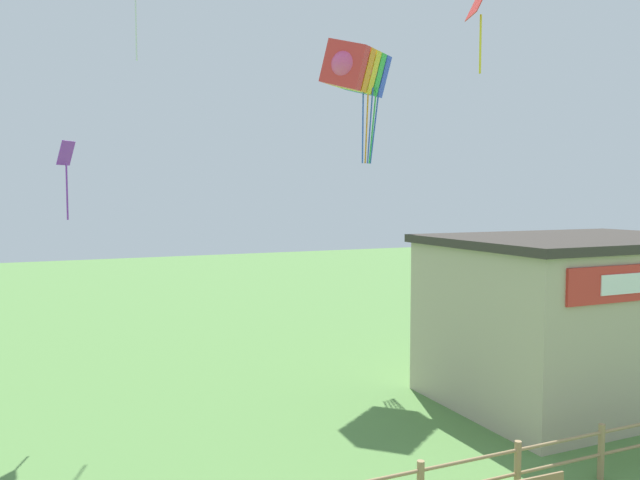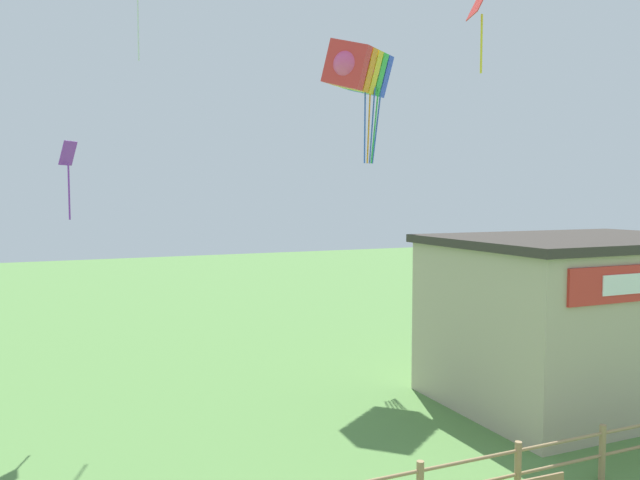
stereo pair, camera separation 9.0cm
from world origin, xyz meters
name	(u,v)px [view 1 (the left image)]	position (x,y,z in m)	size (l,w,h in m)	color
seaside_building	(579,317)	(9.44, 10.42, 2.45)	(8.47, 6.00, 4.87)	#B7A88E
kite_rainbow_parafoil	(356,69)	(5.23, 16.82, 10.55)	(3.21, 3.03, 4.25)	#E54C8C
kite_purple_streamer	(66,167)	(-4.45, 15.63, 6.87)	(0.53, 0.54, 2.20)	purple
kite_red_diamond	(481,3)	(4.33, 8.77, 10.52)	(0.74, 0.92, 2.30)	red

